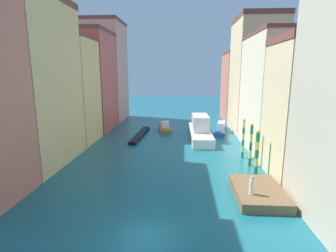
% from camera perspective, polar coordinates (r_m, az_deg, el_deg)
% --- Properties ---
extents(ground_plane, '(154.00, 154.00, 0.00)m').
position_cam_1_polar(ground_plane, '(40.55, 0.17, -3.05)').
color(ground_plane, '#196070').
extents(building_left_1, '(7.45, 11.38, 18.41)m').
position_cam_1_polar(building_left_1, '(32.70, -27.85, 8.44)').
color(building_left_1, '#DBB77A').
rests_on(building_left_1, ground).
extents(building_left_2, '(7.45, 7.43, 15.42)m').
position_cam_1_polar(building_left_2, '(41.11, -20.85, 7.31)').
color(building_left_2, '#DBB77A').
rests_on(building_left_2, ground).
extents(building_left_3, '(7.45, 10.20, 17.50)m').
position_cam_1_polar(building_left_3, '(49.50, -16.58, 9.40)').
color(building_left_3, '#B25147').
rests_on(building_left_3, ground).
extents(building_left_4, '(7.45, 10.00, 20.88)m').
position_cam_1_polar(building_left_4, '(59.10, -13.27, 11.50)').
color(building_left_4, tan).
rests_on(building_left_4, ground).
extents(building_right_1, '(7.45, 7.50, 13.67)m').
position_cam_1_polar(building_right_1, '(28.65, 28.83, 3.30)').
color(building_right_1, beige).
rests_on(building_right_1, ground).
extents(building_right_2, '(7.45, 12.21, 15.28)m').
position_cam_1_polar(building_right_2, '(37.63, 22.69, 6.73)').
color(building_right_2, beige).
rests_on(building_right_2, ground).
extents(building_right_3, '(7.45, 10.56, 19.45)m').
position_cam_1_polar(building_right_3, '(48.52, 18.50, 10.41)').
color(building_right_3, beige).
rests_on(building_right_3, ground).
extents(building_right_4, '(7.45, 11.17, 14.54)m').
position_cam_1_polar(building_right_4, '(59.47, 15.63, 8.32)').
color(building_right_4, '#C6705B').
rests_on(building_right_4, ground).
extents(waterfront_dock, '(3.92, 5.96, 0.79)m').
position_cam_1_polar(waterfront_dock, '(23.92, 19.02, -13.47)').
color(waterfront_dock, brown).
rests_on(waterfront_dock, ground).
extents(person_on_dock, '(0.36, 0.36, 1.50)m').
position_cam_1_polar(person_on_dock, '(22.19, 17.74, -12.34)').
color(person_on_dock, white).
rests_on(person_on_dock, waterfront_dock).
extents(mooring_pole_0, '(0.39, 0.39, 4.69)m').
position_cam_1_polar(mooring_pole_0, '(28.00, 18.83, -5.36)').
color(mooring_pole_0, '#197247').
rests_on(mooring_pole_0, ground).
extents(mooring_pole_1, '(0.35, 0.35, 4.89)m').
position_cam_1_polar(mooring_pole_1, '(30.30, 17.60, -3.82)').
color(mooring_pole_1, '#197247').
rests_on(mooring_pole_1, ground).
extents(mooring_pole_2, '(0.33, 0.33, 4.88)m').
position_cam_1_polar(mooring_pole_2, '(32.91, 16.07, -2.53)').
color(mooring_pole_2, '#197247').
rests_on(mooring_pole_2, ground).
extents(vaporetto_white, '(3.41, 13.01, 3.69)m').
position_cam_1_polar(vaporetto_white, '(41.62, 7.00, -0.85)').
color(vaporetto_white, white).
rests_on(vaporetto_white, ground).
extents(gondola_black, '(1.59, 11.02, 0.49)m').
position_cam_1_polar(gondola_black, '(43.04, -6.09, -1.92)').
color(gondola_black, black).
rests_on(gondola_black, ground).
extents(motorboat_0, '(2.81, 5.56, 1.58)m').
position_cam_1_polar(motorboat_0, '(47.12, -0.65, -0.29)').
color(motorboat_0, olive).
rests_on(motorboat_0, ground).
extents(motorboat_1, '(3.19, 7.92, 1.82)m').
position_cam_1_polar(motorboat_1, '(46.44, 11.44, -0.62)').
color(motorboat_1, '#234C93').
rests_on(motorboat_1, ground).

